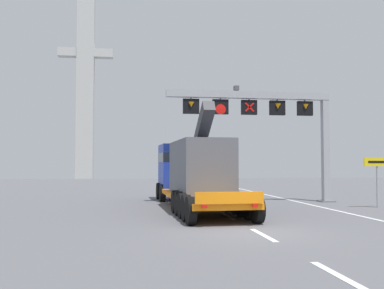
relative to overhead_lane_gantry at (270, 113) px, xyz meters
name	(u,v)px	position (x,y,z in m)	size (l,w,h in m)	color
ground	(250,232)	(-4.38, -10.90, -5.53)	(112.00, 112.00, 0.00)	#5B5B60
lane_markings	(181,191)	(-4.14, 12.04, -5.52)	(0.20, 60.49, 0.01)	silver
edge_line_right	(292,201)	(1.82, 1.10, -5.53)	(0.20, 63.00, 0.01)	silver
overhead_lane_gantry	(270,113)	(0.00, 0.00, 0.00)	(10.54, 0.90, 7.18)	#9EA0A5
heavy_haul_truck_orange	(191,171)	(-5.15, -1.57, -3.54)	(3.49, 14.14, 5.30)	orange
exit_sign_yellow	(377,170)	(4.70, -3.95, -3.48)	(1.55, 0.15, 2.71)	#9EA0A5
bridge_pylon_distant	(85,75)	(-16.22, 46.83, 11.74)	(9.00, 2.00, 33.77)	#B7B7B2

